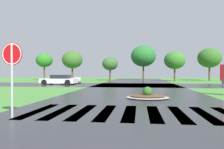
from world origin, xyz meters
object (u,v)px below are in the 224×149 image
object	(u,v)px
median_island	(148,96)
drainage_pipe_stack	(71,80)
stop_sign	(12,62)
car_blue_compact	(59,80)

from	to	relation	value
median_island	drainage_pipe_stack	xyz separation A→B (m)	(-9.54, 15.63, 0.29)
stop_sign	car_blue_compact	bearing A→B (deg)	110.06
median_island	drainage_pipe_stack	distance (m)	18.32
median_island	car_blue_compact	world-z (taller)	car_blue_compact
drainage_pipe_stack	stop_sign	bearing A→B (deg)	-77.50
car_blue_compact	drainage_pipe_stack	world-z (taller)	car_blue_compact
car_blue_compact	drainage_pipe_stack	bearing A→B (deg)	-108.57
stop_sign	car_blue_compact	world-z (taller)	stop_sign
median_island	stop_sign	bearing A→B (deg)	-127.68
stop_sign	car_blue_compact	xyz separation A→B (m)	(-5.61, 19.50, -1.30)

